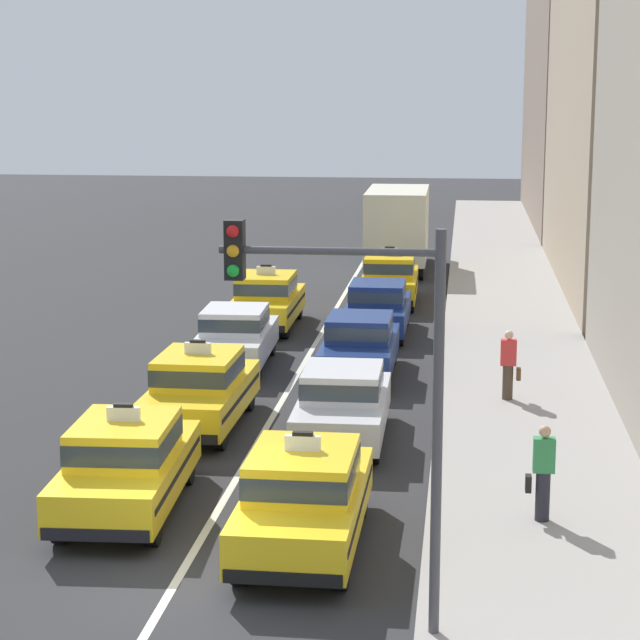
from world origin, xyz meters
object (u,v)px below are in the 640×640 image
at_px(taxi_left_nearest, 126,463).
at_px(box_truck_right_sixth, 398,226).
at_px(sedan_left_third, 235,335).
at_px(pedestrian_mid_block, 543,473).
at_px(sedan_right_fourth, 378,307).
at_px(taxi_right_fifth, 390,278).
at_px(sedan_right_third, 360,344).
at_px(taxi_right_nearest, 304,496).
at_px(taxi_left_fourth, 267,299).
at_px(pedestrian_near_crosswalk, 509,365).
at_px(traffic_light_pole, 363,359).
at_px(sedan_right_second, 343,402).
at_px(taxi_left_second, 200,388).

bearing_deg(taxi_left_nearest, box_truck_right_sixth, 83.82).
relative_size(sedan_left_third, box_truck_right_sixth, 0.62).
relative_size(sedan_left_third, pedestrian_mid_block, 2.68).
distance_m(sedan_right_fourth, taxi_right_fifth, 5.20).
bearing_deg(sedan_right_third, taxi_right_nearest, -89.38).
distance_m(sedan_left_third, sedan_right_fourth, 5.67).
relative_size(sedan_right_fourth, taxi_right_fifth, 0.94).
height_order(taxi_left_nearest, taxi_right_nearest, same).
height_order(taxi_left_nearest, taxi_left_fourth, same).
height_order(pedestrian_near_crosswalk, traffic_light_pole, traffic_light_pole).
bearing_deg(traffic_light_pole, taxi_right_fifth, 92.71).
distance_m(taxi_left_nearest, sedan_right_second, 5.67).
height_order(taxi_left_nearest, taxi_right_fifth, same).
height_order(sedan_right_second, sedan_right_fourth, same).
bearing_deg(pedestrian_mid_block, taxi_right_nearest, -160.39).
height_order(sedan_left_third, sedan_right_fourth, same).
distance_m(taxi_left_nearest, sedan_right_fourth, 15.91).
distance_m(taxi_left_nearest, sedan_right_third, 10.81).
xyz_separation_m(taxi_left_fourth, sedan_right_second, (3.47, -11.61, -0.03)).
bearing_deg(sedan_right_third, sedan_right_fourth, 89.16).
bearing_deg(taxi_right_fifth, box_truck_right_sixth, 91.10).
xyz_separation_m(taxi_left_second, sedan_left_third, (-0.31, 5.76, -0.03)).
height_order(sedan_right_fourth, box_truck_right_sixth, box_truck_right_sixth).
distance_m(sedan_right_second, pedestrian_near_crosswalk, 4.81).
xyz_separation_m(taxi_left_fourth, traffic_light_pole, (4.62, -20.66, 2.94)).
bearing_deg(taxi_left_nearest, sedan_right_third, 73.25).
relative_size(taxi_left_second, taxi_left_fourth, 1.00).
bearing_deg(sedan_right_second, taxi_left_nearest, -125.13).
relative_size(taxi_right_nearest, sedan_right_fourth, 1.06).
height_order(taxi_right_nearest, pedestrian_near_crosswalk, taxi_right_nearest).
xyz_separation_m(taxi_left_second, taxi_right_nearest, (3.12, -6.59, 0.00)).
distance_m(sedan_left_third, taxi_right_fifth, 10.33).
relative_size(sedan_right_second, pedestrian_near_crosswalk, 2.69).
relative_size(sedan_left_third, pedestrian_near_crosswalk, 2.71).
bearing_deg(sedan_right_fourth, taxi_right_nearest, -89.83).
height_order(taxi_left_nearest, taxi_left_second, same).
height_order(sedan_right_second, pedestrian_mid_block, pedestrian_mid_block).
relative_size(sedan_left_third, taxi_right_fifth, 0.95).
xyz_separation_m(taxi_left_second, pedestrian_mid_block, (6.91, -5.24, 0.09)).
relative_size(taxi_left_nearest, taxi_left_second, 1.01).
bearing_deg(pedestrian_near_crosswalk, taxi_right_fifth, 105.35).
xyz_separation_m(sedan_left_third, sedan_right_third, (3.30, -0.68, 0.00)).
xyz_separation_m(taxi_left_nearest, sedan_right_second, (3.26, 4.64, -0.03)).
height_order(sedan_left_third, pedestrian_mid_block, pedestrian_mid_block).
distance_m(sedan_right_third, traffic_light_pole, 15.12).
height_order(sedan_right_second, sedan_right_third, same).
relative_size(taxi_left_fourth, traffic_light_pole, 0.82).
xyz_separation_m(taxi_right_nearest, sedan_right_second, (0.02, 5.96, -0.03)).
xyz_separation_m(taxi_left_second, sedan_right_third, (2.99, 5.09, -0.03)).
bearing_deg(taxi_right_fifth, sedan_left_third, -109.25).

